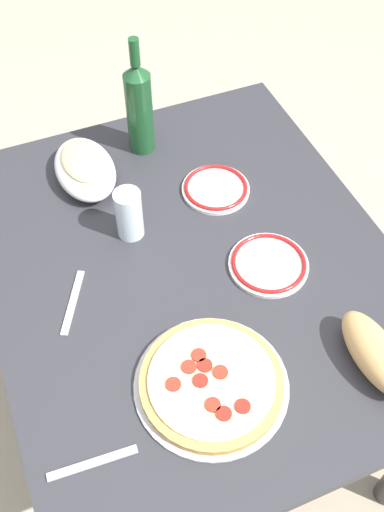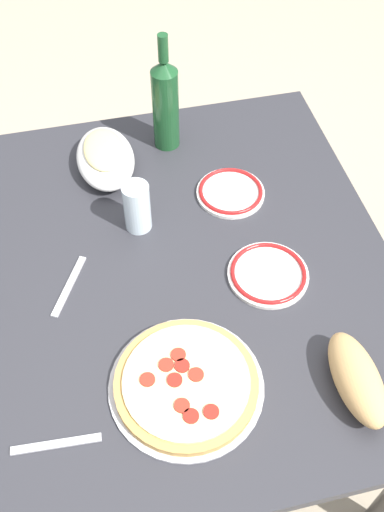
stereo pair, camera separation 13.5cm
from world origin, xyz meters
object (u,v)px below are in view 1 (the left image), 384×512
side_plate_near (269,264)px  bread_loaf (375,353)px  baked_pasta_dish (85,167)px  dining_table (192,293)px  side_plate_far (216,188)px  wine_bottle (139,107)px  water_glass (129,214)px  pepperoni_pizza (211,383)px

side_plate_near → bread_loaf: (0.30, 0.08, 0.03)m
baked_pasta_dish → side_plate_near: bearing=35.3°
dining_table → side_plate_far: (-0.20, 0.15, 0.13)m
side_plate_near → side_plate_far: size_ratio=1.07×
baked_pasta_dish → side_plate_far: baked_pasta_dish is taller
wine_bottle → side_plate_far: 0.29m
dining_table → wine_bottle: (-0.43, 0.03, 0.25)m
baked_pasta_dish → side_plate_near: baked_pasta_dish is taller
side_plate_near → baked_pasta_dish: bearing=-144.7°
dining_table → baked_pasta_dish: bearing=-157.9°
side_plate_near → wine_bottle: bearing=-165.0°
side_plate_far → baked_pasta_dish: bearing=-119.7°
baked_pasta_dish → water_glass: 0.23m
water_glass → pepperoni_pizza: bearing=2.4°
pepperoni_pizza → bread_loaf: 0.33m
wine_bottle → side_plate_far: size_ratio=1.89×
side_plate_near → side_plate_far: 0.27m
water_glass → side_plate_far: bearing=101.7°
dining_table → wine_bottle: bearing=176.2°
dining_table → side_plate_far: 0.28m
dining_table → baked_pasta_dish: baked_pasta_dish is taller
side_plate_near → pepperoni_pizza: bearing=-47.0°
dining_table → side_plate_near: side_plate_near is taller
wine_bottle → side_plate_far: (0.23, 0.12, -0.13)m
wine_bottle → side_plate_near: bearing=15.0°
side_plate_near → bread_loaf: 0.32m
pepperoni_pizza → baked_pasta_dish: 0.67m
wine_bottle → bread_loaf: 0.84m
baked_pasta_dish → bread_loaf: (0.74, 0.39, -0.00)m
pepperoni_pizza → baked_pasta_dish: bearing=-174.2°
dining_table → pepperoni_pizza: (0.30, -0.08, 0.13)m
wine_bottle → water_glass: size_ratio=2.48×
water_glass → side_plate_far: size_ratio=0.76×
side_plate_near → dining_table: bearing=-114.4°
side_plate_far → bread_loaf: bread_loaf is taller
side_plate_far → pepperoni_pizza: bearing=-24.7°
pepperoni_pizza → side_plate_far: (-0.50, 0.23, -0.01)m
dining_table → bread_loaf: size_ratio=5.43×
dining_table → side_plate_near: size_ratio=6.08×
dining_table → side_plate_far: side_plate_far is taller
baked_pasta_dish → side_plate_far: size_ratio=1.38×
pepperoni_pizza → water_glass: (-0.45, -0.02, 0.05)m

